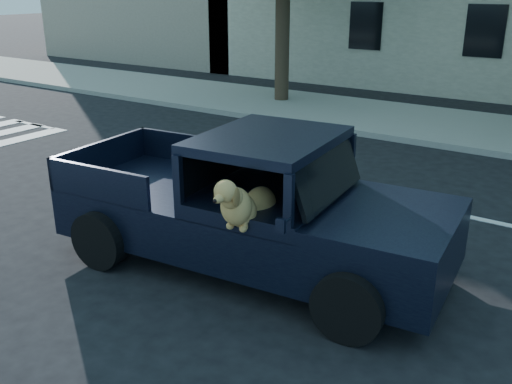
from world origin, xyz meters
TOP-DOWN VIEW (x-y plane):
  - ground at (0.00, 0.00)m, footprint 120.00×120.00m
  - far_sidewalk at (0.00, 9.20)m, footprint 60.00×4.00m
  - lane_stripes at (2.00, 3.40)m, footprint 21.60×0.14m
  - pickup_truck at (1.39, -0.01)m, footprint 5.33×2.81m

SIDE VIEW (x-z plane):
  - ground at x=0.00m, z-range 0.00..0.00m
  - lane_stripes at x=2.00m, z-range 0.00..0.01m
  - far_sidewalk at x=0.00m, z-range 0.00..0.15m
  - pickup_truck at x=1.39m, z-range -0.30..1.55m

